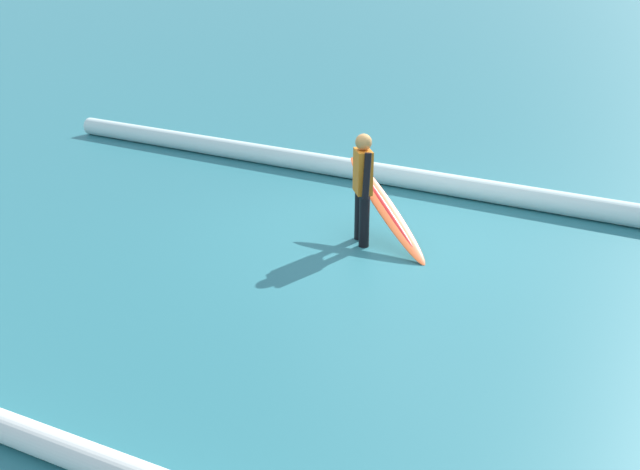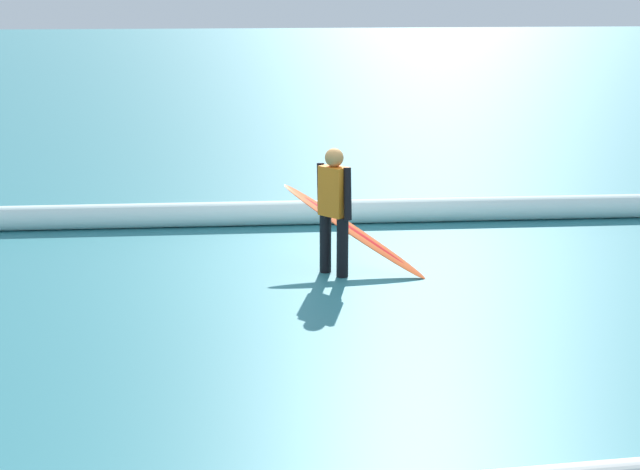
% 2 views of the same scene
% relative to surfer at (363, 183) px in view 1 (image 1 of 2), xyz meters
% --- Properties ---
extents(ground_plane, '(192.24, 192.24, 0.00)m').
position_rel_surfer_xyz_m(ground_plane, '(-0.22, -0.40, -0.85)').
color(ground_plane, teal).
extents(surfer, '(0.36, 0.50, 1.52)m').
position_rel_surfer_xyz_m(surfer, '(0.00, 0.00, 0.00)').
color(surfer, black).
rests_on(surfer, ground_plane).
extents(surfboard, '(1.71, 1.37, 0.99)m').
position_rel_surfer_xyz_m(surfboard, '(-0.27, -0.20, -0.37)').
color(surfboard, '#E55926').
rests_on(surfboard, ground_plane).
extents(wave_crest_foreground, '(18.16, 1.65, 0.35)m').
position_rel_surfer_xyz_m(wave_crest_foreground, '(-1.37, -2.44, -0.68)').
color(wave_crest_foreground, white).
rests_on(wave_crest_foreground, ground_plane).
extents(wave_crest_midground, '(16.76, 0.28, 0.25)m').
position_rel_surfer_xyz_m(wave_crest_midground, '(0.33, 5.24, -0.73)').
color(wave_crest_midground, white).
rests_on(wave_crest_midground, ground_plane).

